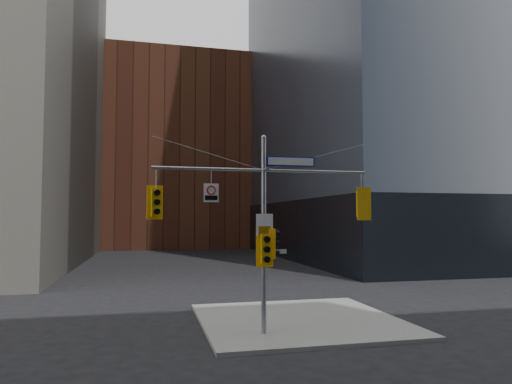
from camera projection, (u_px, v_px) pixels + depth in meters
name	position (u px, v px, depth m)	size (l,w,h in m)	color
ground	(280.00, 354.00, 14.33)	(160.00, 160.00, 0.00)	black
sidewalk_corner	(299.00, 320.00, 18.68)	(8.00, 8.00, 0.15)	gray
podium_ne	(436.00, 229.00, 52.04)	(36.40, 36.40, 6.00)	black
brick_midrise	(175.00, 156.00, 71.46)	(26.00, 20.00, 28.00)	brown
signal_assembly	(264.00, 214.00, 16.52)	(8.00, 0.80, 7.30)	gray
traffic_light_west_arm	(156.00, 202.00, 15.67)	(0.56, 0.51, 1.19)	#FAB40D
traffic_light_east_arm	(362.00, 204.00, 17.43)	(0.60, 0.50, 1.25)	#FAB40D
traffic_light_pole_side	(272.00, 244.00, 16.53)	(0.43, 0.36, 1.09)	#FAB40D
traffic_light_pole_front	(266.00, 249.00, 16.19)	(0.63, 0.50, 1.31)	#FAB40D
street_sign_blade	(291.00, 162.00, 16.87)	(1.85, 0.11, 0.36)	#0F1990
regulatory_sign_arm	(211.00, 192.00, 16.10)	(0.53, 0.06, 0.66)	silver
regulatory_sign_pole	(265.00, 226.00, 16.38)	(0.61, 0.07, 0.80)	silver
street_blade_ew	(276.00, 252.00, 16.55)	(0.80, 0.07, 0.16)	silver
street_blade_ns	(261.00, 255.00, 16.87)	(0.07, 0.78, 0.16)	#145926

